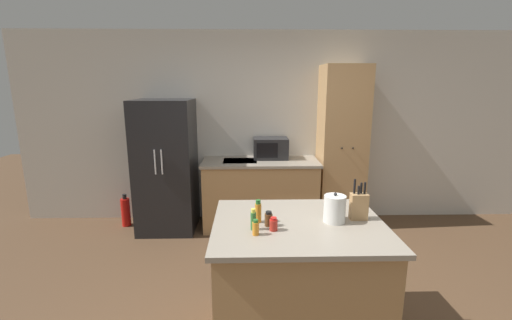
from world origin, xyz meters
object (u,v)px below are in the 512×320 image
Objects in this scene: spice_bottle_amber_oil at (274,224)px; kettle at (335,209)px; knife_block at (359,206)px; fire_extinguisher at (126,212)px; spice_bottle_green_herb at (253,220)px; spice_bottle_pale_salt at (269,219)px; spice_bottle_short_red at (258,212)px; pantry_cabinet at (341,147)px; refrigerator at (166,166)px; spice_bottle_tall_dark at (256,228)px; microwave at (271,148)px.

kettle is (0.45, 0.14, 0.05)m from spice_bottle_amber_oil.
knife_block is 1.38× the size of kettle.
kettle is 3.25m from fire_extinguisher.
spice_bottle_pale_salt is (0.11, 0.06, -0.02)m from spice_bottle_green_herb.
spice_bottle_short_red is 0.10m from spice_bottle_pale_salt.
pantry_cabinet reaches higher than spice_bottle_green_herb.
refrigerator is 16.11× the size of spice_bottle_tall_dark.
spice_bottle_amber_oil is (0.12, 0.07, -0.01)m from spice_bottle_tall_dark.
refrigerator is at bearing 116.55° from spice_bottle_green_herb.
microwave is 3.09× the size of spice_bottle_green_herb.
refrigerator reaches higher than spice_bottle_pale_salt.
spice_bottle_green_herb is 1.41× the size of spice_bottle_pale_salt.
spice_bottle_short_red is 0.76× the size of kettle.
spice_bottle_short_red is (-1.18, -2.17, -0.06)m from pantry_cabinet.
pantry_cabinet reaches higher than spice_bottle_pale_salt.
microwave is at bearing 7.26° from refrigerator.
spice_bottle_green_herb is 0.68× the size of kettle.
microwave is at bearing 84.02° from spice_bottle_tall_dark.
knife_block is 0.67m from spice_bottle_pale_salt.
spice_bottle_green_herb is at bearing 99.57° from spice_bottle_tall_dark.
spice_bottle_tall_dark is 0.49× the size of kettle.
spice_bottle_amber_oil is at bearing -60.86° from refrigerator.
microwave is 2.48m from spice_bottle_tall_dark.
knife_block is 0.67× the size of fire_extinguisher.
pantry_cabinet reaches higher than spice_bottle_tall_dark.
knife_block is at bearing 18.27° from spice_bottle_tall_dark.
spice_bottle_short_red is 0.14m from spice_bottle_green_herb.
knife_block reaches higher than spice_bottle_pale_salt.
kettle is at bearing -106.24° from pantry_cabinet.
spice_bottle_amber_oil is (1.24, -2.22, 0.12)m from refrigerator.
spice_bottle_pale_salt is (0.09, 0.14, -0.00)m from spice_bottle_tall_dark.
spice_bottle_amber_oil is at bearing 29.16° from spice_bottle_tall_dark.
spice_bottle_pale_salt is 0.49× the size of kettle.
spice_bottle_short_red is (-0.24, -2.25, -0.04)m from microwave.
spice_bottle_tall_dark is 0.14m from spice_bottle_amber_oil.
spice_bottle_tall_dark is at bearing -64.00° from refrigerator.
spice_bottle_amber_oil is (-0.63, -0.18, -0.06)m from knife_block.
pantry_cabinet is at bearing -4.54° from microwave.
spice_bottle_pale_salt is at bearing 29.54° from spice_bottle_green_herb.
spice_bottle_pale_salt is at bearing -50.68° from fire_extinguisher.
pantry_cabinet is at bearing 61.50° from spice_bottle_short_red.
spice_bottle_tall_dark reaches higher than spice_bottle_amber_oil.
spice_bottle_short_red is at bearing -95.97° from microwave.
spice_bottle_pale_salt is 2.97m from fire_extinguisher.
spice_bottle_amber_oil is 0.08m from spice_bottle_pale_salt.
fire_extinguisher is (-1.71, 2.28, -0.81)m from spice_bottle_green_herb.
spice_bottle_short_red is 2.88m from fire_extinguisher.
spice_bottle_green_herb reaches higher than spice_bottle_amber_oil.
spice_bottle_short_red is 0.18m from spice_bottle_amber_oil.
pantry_cabinet is 7.14× the size of knife_block.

